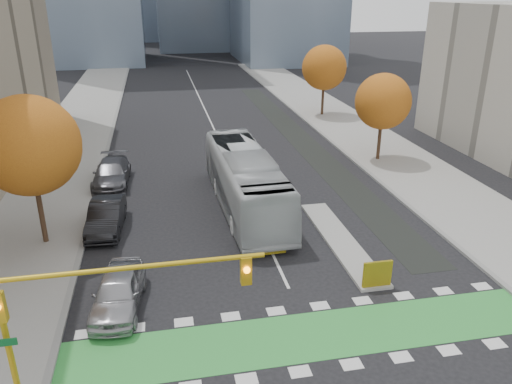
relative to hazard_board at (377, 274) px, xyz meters
name	(u,v)px	position (x,y,z in m)	size (l,w,h in m)	color
ground	(323,361)	(-4.00, -4.20, -0.80)	(300.00, 300.00, 0.00)	black
sidewalk_west	(45,191)	(-17.50, 15.80, -0.73)	(7.00, 120.00, 0.15)	gray
sidewalk_east	(406,166)	(9.50, 15.80, -0.73)	(7.00, 120.00, 0.15)	gray
curb_west	(98,187)	(-14.00, 15.80, -0.73)	(0.30, 120.00, 0.16)	gray
curb_east	(364,169)	(6.00, 15.80, -0.73)	(0.30, 120.00, 0.16)	gray
bike_crossing	(311,336)	(-4.00, -2.70, -0.79)	(20.00, 3.00, 0.01)	green
centre_line	(208,117)	(-4.00, 35.80, -0.80)	(0.15, 70.00, 0.01)	silver
bike_lane_paint	(298,137)	(3.50, 25.80, -0.80)	(2.50, 50.00, 0.01)	black
median_island	(340,240)	(0.00, 4.80, -0.72)	(1.60, 10.00, 0.16)	gray
hazard_board	(377,274)	(0.00, 0.00, 0.00)	(1.40, 0.12, 1.30)	yellow
tree_west	(29,146)	(-16.00, 7.80, 4.82)	(5.20, 5.20, 8.22)	#332114
tree_east_near	(383,102)	(8.00, 17.80, 4.06)	(4.40, 4.40, 7.08)	#332114
tree_east_far	(324,68)	(8.50, 33.80, 4.44)	(4.80, 4.80, 7.65)	#332114
traffic_signal_west	(89,302)	(-11.93, -4.71, 3.23)	(8.53, 0.56, 5.20)	#BF9914
bus	(245,180)	(-4.35, 10.43, 1.09)	(3.17, 13.56, 3.78)	silver
parked_car_a	(118,291)	(-11.69, 0.80, 0.04)	(1.97, 4.91, 1.67)	#A0A0A5
parked_car_b	(106,216)	(-12.81, 8.92, 0.04)	(1.78, 5.12, 1.69)	black
parked_car_c	(112,173)	(-13.00, 16.42, 0.05)	(2.38, 5.86, 1.70)	#525257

